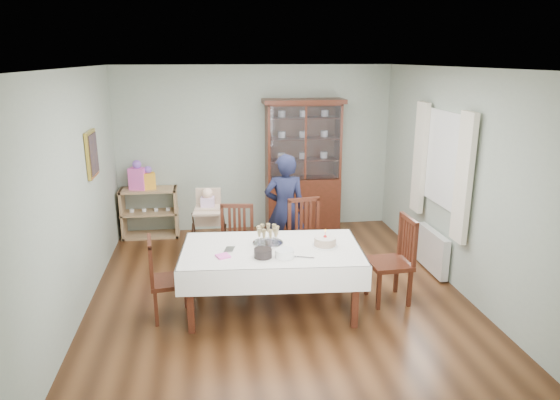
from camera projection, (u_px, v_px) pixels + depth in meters
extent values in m
plane|color=#593319|center=(277.00, 291.00, 6.22)|extent=(5.00, 5.00, 0.00)
plane|color=#9EAA99|center=(256.00, 149.00, 8.22)|extent=(4.50, 0.00, 4.50)
plane|color=#9EAA99|center=(76.00, 194.00, 5.53)|extent=(0.00, 5.00, 5.00)
plane|color=#9EAA99|center=(457.00, 180.00, 6.16)|extent=(0.00, 5.00, 5.00)
plane|color=white|center=(277.00, 68.00, 5.47)|extent=(5.00, 5.00, 0.00)
cube|color=#4A1C12|center=(272.00, 251.00, 5.58)|extent=(1.98, 1.20, 0.06)
cube|color=white|center=(271.00, 248.00, 5.57)|extent=(2.09, 1.31, 0.01)
cube|color=#4A1C12|center=(302.00, 204.00, 8.35)|extent=(1.20, 0.45, 0.90)
cube|color=white|center=(306.00, 143.00, 7.88)|extent=(1.12, 0.01, 1.16)
cube|color=#4A1C12|center=(304.00, 101.00, 7.88)|extent=(1.30, 0.48, 0.07)
cube|color=tan|center=(152.00, 235.00, 8.14)|extent=(0.90, 0.38, 0.04)
cube|color=tan|center=(150.00, 213.00, 8.03)|extent=(0.90, 0.38, 0.03)
cube|color=tan|center=(148.00, 190.00, 7.93)|extent=(0.90, 0.38, 0.04)
cube|color=tan|center=(123.00, 214.00, 7.97)|extent=(0.04, 0.38, 0.80)
cube|color=tan|center=(176.00, 211.00, 8.09)|extent=(0.04, 0.38, 0.80)
cube|color=gold|center=(92.00, 154.00, 6.21)|extent=(0.04, 0.48, 0.58)
cube|color=white|center=(445.00, 159.00, 6.39)|extent=(0.04, 1.02, 1.22)
cube|color=silver|center=(464.00, 178.00, 5.82)|extent=(0.07, 0.30, 1.55)
cube|color=silver|center=(420.00, 158.00, 7.00)|extent=(0.07, 0.30, 1.55)
cube|color=white|center=(432.00, 251.00, 6.73)|extent=(0.10, 0.80, 0.55)
cube|color=#4A1C12|center=(236.00, 249.00, 6.36)|extent=(0.51, 0.51, 0.05)
cube|color=#4A1C12|center=(237.00, 224.00, 6.48)|extent=(0.43, 0.11, 0.53)
cube|color=#4A1C12|center=(308.00, 243.00, 6.54)|extent=(0.51, 0.51, 0.05)
cube|color=#4A1C12|center=(304.00, 218.00, 6.66)|extent=(0.44, 0.09, 0.54)
cube|color=#4A1C12|center=(170.00, 281.00, 5.51)|extent=(0.47, 0.47, 0.05)
cube|color=#4A1C12|center=(151.00, 261.00, 5.39)|extent=(0.09, 0.40, 0.50)
cube|color=#4A1C12|center=(389.00, 264.00, 5.87)|extent=(0.48, 0.48, 0.05)
cube|color=#4A1C12|center=(407.00, 240.00, 5.83)|extent=(0.06, 0.44, 0.55)
imported|color=black|center=(285.00, 209.00, 6.92)|extent=(0.59, 0.40, 1.56)
cube|color=tan|center=(208.00, 215.00, 7.01)|extent=(0.38, 0.34, 0.25)
cube|color=tan|center=(208.00, 201.00, 6.96)|extent=(0.35, 0.10, 0.29)
cube|color=tan|center=(208.00, 209.00, 6.99)|extent=(0.38, 0.20, 0.03)
cube|color=silver|center=(208.00, 203.00, 6.97)|extent=(0.20, 0.16, 0.19)
sphere|color=beige|center=(207.00, 194.00, 6.93)|extent=(0.15, 0.15, 0.15)
cylinder|color=silver|center=(268.00, 244.00, 5.69)|extent=(0.35, 0.35, 0.01)
torus|color=silver|center=(268.00, 243.00, 5.68)|extent=(0.35, 0.35, 0.01)
cylinder|color=white|center=(325.00, 246.00, 5.62)|extent=(0.29, 0.29, 0.02)
cylinder|color=brown|center=(325.00, 241.00, 5.61)|extent=(0.25, 0.25, 0.09)
cylinder|color=silver|center=(325.00, 237.00, 5.60)|extent=(0.25, 0.25, 0.01)
cylinder|color=#F24C4C|center=(325.00, 234.00, 5.58)|extent=(0.01, 0.01, 0.07)
sphere|color=yellow|center=(325.00, 230.00, 5.57)|extent=(0.02, 0.02, 0.02)
cylinder|color=black|center=(263.00, 253.00, 5.30)|extent=(0.24, 0.24, 0.09)
cylinder|color=white|center=(284.00, 253.00, 5.30)|extent=(0.25, 0.25, 0.09)
cube|color=#FF5DC6|center=(223.00, 256.00, 5.32)|extent=(0.17, 0.17, 0.02)
cube|color=silver|center=(301.00, 257.00, 5.31)|extent=(0.28, 0.12, 0.01)
cube|color=#FF5DC6|center=(138.00, 179.00, 7.84)|extent=(0.29, 0.23, 0.34)
sphere|color=#E533B2|center=(137.00, 164.00, 7.77)|extent=(0.14, 0.14, 0.14)
cube|color=#FCAA27|center=(149.00, 181.00, 7.87)|extent=(0.23, 0.18, 0.26)
sphere|color=#E533B2|center=(148.00, 170.00, 7.82)|extent=(0.12, 0.12, 0.12)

